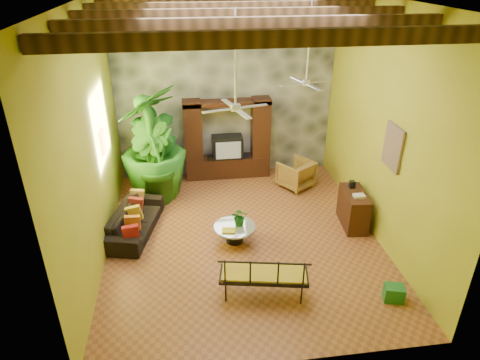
{
  "coord_description": "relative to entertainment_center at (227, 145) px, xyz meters",
  "views": [
    {
      "loc": [
        -1.16,
        -8.03,
        5.66
      ],
      "look_at": [
        -0.04,
        0.2,
        1.36
      ],
      "focal_mm": 32.0,
      "sensor_mm": 36.0,
      "label": 1
    }
  ],
  "objects": [
    {
      "name": "back_wall",
      "position": [
        0.0,
        0.36,
        1.53
      ],
      "size": [
        6.0,
        0.02,
        5.0
      ],
      "primitive_type": "cube",
      "color": "#9FA024",
      "rests_on": "ground"
    },
    {
      "name": "right_wall",
      "position": [
        3.0,
        -3.14,
        1.53
      ],
      "size": [
        0.02,
        7.0,
        5.0
      ],
      "primitive_type": "cube",
      "color": "#9FA024",
      "rests_on": "ground"
    },
    {
      "name": "left_wall",
      "position": [
        -3.0,
        -3.14,
        1.53
      ],
      "size": [
        0.02,
        7.0,
        5.0
      ],
      "primitive_type": "cube",
      "color": "#9FA024",
      "rests_on": "ground"
    },
    {
      "name": "wicker_armchair",
      "position": [
        1.8,
        -0.92,
        -0.58
      ],
      "size": [
        1.15,
        1.16,
        0.77
      ],
      "primitive_type": "imported",
      "rotation": [
        0.0,
        0.0,
        3.74
      ],
      "color": "brown",
      "rests_on": "ground"
    },
    {
      "name": "tall_plant_c",
      "position": [
        -2.0,
        -0.83,
        0.52
      ],
      "size": [
        2.29,
        2.29,
        2.97
      ],
      "primitive_type": "imported",
      "rotation": [
        0.0,
        0.0,
        4.16
      ],
      "color": "#246A1C",
      "rests_on": "ground"
    },
    {
      "name": "sofa",
      "position": [
        -2.44,
        -2.6,
        -0.66
      ],
      "size": [
        1.27,
        2.2,
        0.6
      ],
      "primitive_type": "imported",
      "rotation": [
        0.0,
        0.0,
        1.34
      ],
      "color": "black",
      "rests_on": "ground"
    },
    {
      "name": "tall_plant_a",
      "position": [
        -1.92,
        -0.55,
        0.21
      ],
      "size": [
        1.5,
        1.39,
        2.35
      ],
      "primitive_type": "imported",
      "rotation": [
        0.0,
        0.0,
        0.6
      ],
      "color": "#1B6019",
      "rests_on": "ground"
    },
    {
      "name": "side_console",
      "position": [
        2.65,
        -2.99,
        -0.53
      ],
      "size": [
        0.58,
        1.12,
        0.86
      ],
      "primitive_type": "cube",
      "rotation": [
        0.0,
        0.0,
        -0.09
      ],
      "color": "#3D2713",
      "rests_on": "ground"
    },
    {
      "name": "centerpiece_plant",
      "position": [
        -0.08,
        -3.25,
        -0.36
      ],
      "size": [
        0.43,
        0.39,
        0.41
      ],
      "primitive_type": "imported",
      "rotation": [
        0.0,
        0.0,
        -0.21
      ],
      "color": "#175817",
      "rests_on": "coffee_table"
    },
    {
      "name": "ceiling_beams",
      "position": [
        0.0,
        -3.14,
        3.81
      ],
      "size": [
        5.95,
        5.36,
        0.22
      ],
      "color": "#3F2614",
      "rests_on": "ceiling"
    },
    {
      "name": "tall_plant_b",
      "position": [
        -2.01,
        -1.14,
        0.12
      ],
      "size": [
        1.53,
        1.51,
        2.17
      ],
      "primitive_type": "imported",
      "rotation": [
        0.0,
        0.0,
        2.41
      ],
      "color": "#1F5B18",
      "rests_on": "ground"
    },
    {
      "name": "entertainment_center",
      "position": [
        0.0,
        0.0,
        0.0
      ],
      "size": [
        2.4,
        0.55,
        2.3
      ],
      "color": "black",
      "rests_on": "ground"
    },
    {
      "name": "ceiling",
      "position": [
        0.0,
        -3.14,
        4.03
      ],
      "size": [
        6.0,
        7.0,
        0.02
      ],
      "primitive_type": "cube",
      "color": "silver",
      "rests_on": "back_wall"
    },
    {
      "name": "ground",
      "position": [
        0.0,
        -3.14,
        -0.97
      ],
      "size": [
        7.0,
        7.0,
        0.0
      ],
      "primitive_type": "plane",
      "color": "brown",
      "rests_on": "ground"
    },
    {
      "name": "wall_art_painting",
      "position": [
        2.96,
        -3.74,
        1.33
      ],
      "size": [
        0.06,
        0.7,
        0.9
      ],
      "primitive_type": "cube",
      "color": "navy",
      "rests_on": "right_wall"
    },
    {
      "name": "yellow_tray",
      "position": [
        -0.36,
        -3.48,
        -0.55
      ],
      "size": [
        0.33,
        0.26,
        0.03
      ],
      "primitive_type": "cube",
      "rotation": [
        0.0,
        0.0,
        -0.15
      ],
      "color": "yellow",
      "rests_on": "coffee_table"
    },
    {
      "name": "iron_bench",
      "position": [
        0.12,
        -5.15,
        -0.43
      ],
      "size": [
        1.7,
        0.88,
        0.57
      ],
      "rotation": [
        0.0,
        0.0,
        -0.19
      ],
      "color": "black",
      "rests_on": "ground"
    },
    {
      "name": "ceiling_fan_front",
      "position": [
        -0.2,
        -3.54,
        2.44
      ],
      "size": [
        1.28,
        1.28,
        1.86
      ],
      "color": "silver",
      "rests_on": "ceiling"
    },
    {
      "name": "green_bin",
      "position": [
        2.49,
        -5.55,
        -0.81
      ],
      "size": [
        0.42,
        0.35,
        0.31
      ],
      "primitive_type": "cube",
      "rotation": [
        0.0,
        0.0,
        -0.28
      ],
      "color": "#1E7038",
      "rests_on": "ground"
    },
    {
      "name": "ceiling_fan_back",
      "position": [
        1.6,
        -1.94,
        2.44
      ],
      "size": [
        1.28,
        1.28,
        1.86
      ],
      "color": "silver",
      "rests_on": "ceiling"
    },
    {
      "name": "coffee_table",
      "position": [
        -0.2,
        -3.29,
        -0.71
      ],
      "size": [
        0.92,
        0.92,
        0.4
      ],
      "rotation": [
        0.0,
        0.0,
        0.35
      ],
      "color": "black",
      "rests_on": "ground"
    },
    {
      "name": "wall_art_mask",
      "position": [
        -2.96,
        -2.14,
        1.13
      ],
      "size": [
        0.06,
        0.32,
        0.55
      ],
      "primitive_type": "cube",
      "color": "orange",
      "rests_on": "left_wall"
    },
    {
      "name": "stone_accent_wall",
      "position": [
        0.0,
        0.3,
        1.53
      ],
      "size": [
        5.98,
        0.1,
        4.98
      ],
      "primitive_type": "cube",
      "color": "#3D4045",
      "rests_on": "ground"
    }
  ]
}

